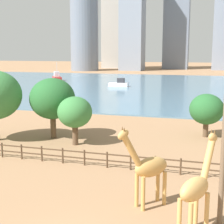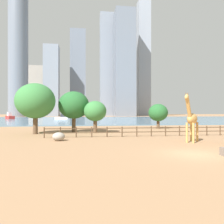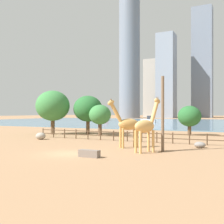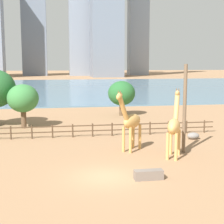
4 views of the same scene
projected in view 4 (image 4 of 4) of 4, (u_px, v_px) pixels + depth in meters
The scene contains 12 objects.
ground_plane at pixel (65, 87), 99.81m from camera, with size 400.00×400.00×0.00m, color #9E7551.
harbor_water at pixel (66, 88), 96.87m from camera, with size 180.00×86.00×0.20m, color slate.
giraffe_tall at pixel (174, 126), 26.04m from camera, with size 2.05×3.12×5.21m.
giraffe_companion at pixel (131, 122), 27.79m from camera, with size 2.88×3.09×5.12m.
utility_pole at pixel (185, 109), 27.20m from camera, with size 0.28×0.28×7.08m, color brown.
boulder_by_pole at pixel (193, 136), 32.39m from camera, with size 1.16×0.85×0.63m, color gray.
feeding_trough at pixel (149, 175), 21.24m from camera, with size 1.80×0.60×0.60m, color #72665B.
enclosure_fence at pixel (85, 129), 33.30m from camera, with size 26.12×0.14×1.30m.
tree_center_broad at pixel (23, 99), 37.42m from camera, with size 3.42×3.42×4.84m.
tree_left_small at pixel (122, 93), 46.30m from camera, with size 3.67×3.67×4.71m.
boat_ferry at pixel (1, 86), 89.06m from camera, with size 5.10×2.01×2.21m.
skyline_tower_needle at pixel (33, 7), 179.36m from camera, with size 12.81×8.06×71.94m, color slate.
Camera 4 is at (-3.04, -20.70, 7.22)m, focal length 55.00 mm.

